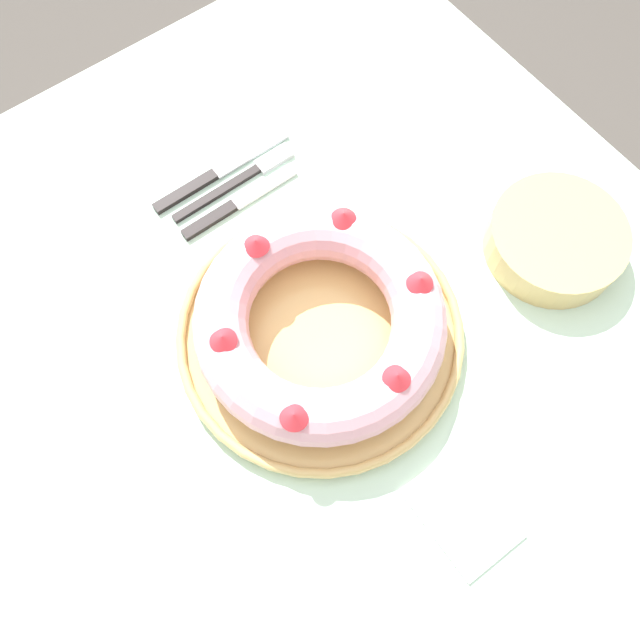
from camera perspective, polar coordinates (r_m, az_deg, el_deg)
ground_plane at (r=1.53m, az=-1.20°, el=-12.09°), size 8.00×8.00×0.00m
dining_table at (r=0.88m, az=-2.04°, el=-4.55°), size 1.11×1.09×0.77m
serving_dish at (r=0.78m, az=-0.00°, el=-1.21°), size 0.36×0.36×0.02m
bundt_cake at (r=0.74m, az=0.00°, el=0.01°), size 0.30×0.30×0.08m
fork at (r=0.90m, az=-7.11°, el=12.75°), size 0.02×0.19×0.01m
serving_knife at (r=0.91m, az=-9.75°, el=12.91°), size 0.02×0.22×0.01m
cake_knife at (r=0.88m, az=-8.00°, el=10.26°), size 0.02×0.18×0.01m
side_bowl at (r=0.87m, az=20.71°, el=6.87°), size 0.18×0.18×0.05m
napkin at (r=0.76m, az=12.85°, el=-16.82°), size 0.12×0.09×0.00m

